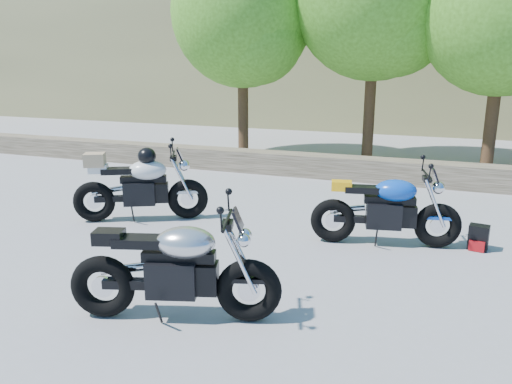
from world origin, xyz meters
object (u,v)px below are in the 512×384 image
Objects in this scene: silver_bike at (176,271)px; blue_bike at (386,210)px; white_bike at (140,185)px; backpack at (478,238)px.

blue_bike is (1.72, 2.91, -0.01)m from silver_bike.
white_bike is 5.73× the size of backpack.
backpack is at bearing 0.26° from blue_bike.
backpack is at bearing 29.97° from silver_bike.
white_bike is 5.17m from backpack.
white_bike is at bearing -164.83° from backpack.
silver_bike is 3.46m from white_bike.
blue_bike is (3.89, 0.23, -0.08)m from white_bike.
silver_bike is 3.38m from blue_bike.
blue_bike is at bearing -158.48° from backpack.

